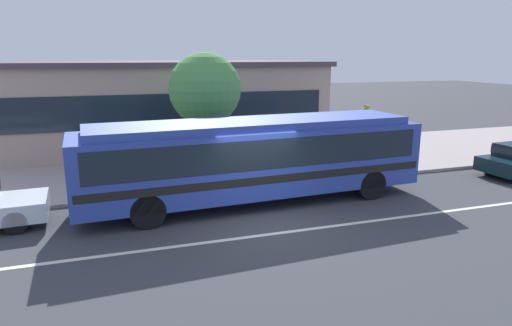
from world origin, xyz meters
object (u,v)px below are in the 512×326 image
at_px(bus_stop_sign, 366,129).
at_px(street_tree_near_stop, 205,90).
at_px(transit_bus, 254,155).
at_px(pedestrian_waiting_near_sign, 245,149).

bearing_deg(bus_stop_sign, street_tree_near_stop, 163.25).
relative_size(transit_bus, street_tree_near_stop, 2.38).
distance_m(transit_bus, street_tree_near_stop, 4.42).
distance_m(pedestrian_waiting_near_sign, street_tree_near_stop, 2.79).
bearing_deg(transit_bus, street_tree_near_stop, 100.19).
bearing_deg(bus_stop_sign, pedestrian_waiting_near_sign, 167.25).
relative_size(pedestrian_waiting_near_sign, bus_stop_sign, 0.63).
height_order(transit_bus, bus_stop_sign, bus_stop_sign).
bearing_deg(pedestrian_waiting_near_sign, bus_stop_sign, -12.75).
xyz_separation_m(transit_bus, pedestrian_waiting_near_sign, (0.68, 3.20, -0.48)).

